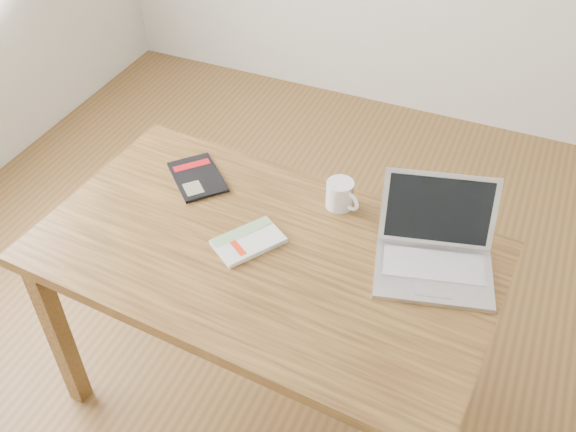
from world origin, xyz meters
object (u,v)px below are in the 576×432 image
at_px(desk, 265,271).
at_px(coffee_mug, 340,194).
at_px(white_guidebook, 249,241).
at_px(laptop, 435,250).
at_px(black_guidebook, 197,177).

bearing_deg(desk, coffee_mug, 67.28).
distance_m(white_guidebook, laptop, 0.54).
height_order(black_guidebook, coffee_mug, coffee_mug).
xyz_separation_m(laptop, coffee_mug, (-0.33, 0.12, 0.00)).
bearing_deg(coffee_mug, desk, -91.56).
bearing_deg(white_guidebook, black_guidebook, 177.59).
bearing_deg(laptop, desk, -176.44).
relative_size(desk, coffee_mug, 11.77).
height_order(desk, coffee_mug, coffee_mug).
bearing_deg(black_guidebook, desk, -79.15).
bearing_deg(white_guidebook, laptop, 48.77).
relative_size(desk, laptop, 3.56).
bearing_deg(white_guidebook, desk, 28.16).
bearing_deg(laptop, white_guidebook, -178.64).
bearing_deg(black_guidebook, coffee_mug, -40.49).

